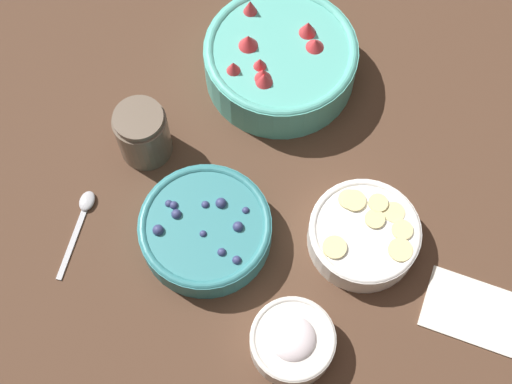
{
  "coord_description": "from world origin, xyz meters",
  "views": [
    {
      "loc": [
        -0.08,
        0.42,
        0.96
      ],
      "look_at": [
        0.04,
        0.03,
        0.04
      ],
      "focal_mm": 50.0,
      "sensor_mm": 36.0,
      "label": 1
    }
  ],
  "objects_px": {
    "bowl_blueberries": "(205,229)",
    "jar_chocolate": "(143,134)",
    "bowl_strawberries": "(280,59)",
    "bowl_bananas": "(364,234)",
    "bowl_cream": "(292,341)"
  },
  "relations": [
    {
      "from": "bowl_strawberries",
      "to": "jar_chocolate",
      "type": "relative_size",
      "value": 2.51
    },
    {
      "from": "bowl_strawberries",
      "to": "bowl_bananas",
      "type": "relative_size",
      "value": 1.51
    },
    {
      "from": "bowl_bananas",
      "to": "jar_chocolate",
      "type": "height_order",
      "value": "jar_chocolate"
    },
    {
      "from": "bowl_bananas",
      "to": "jar_chocolate",
      "type": "distance_m",
      "value": 0.35
    },
    {
      "from": "bowl_bananas",
      "to": "jar_chocolate",
      "type": "relative_size",
      "value": 1.66
    },
    {
      "from": "bowl_blueberries",
      "to": "bowl_bananas",
      "type": "relative_size",
      "value": 1.2
    },
    {
      "from": "bowl_cream",
      "to": "bowl_blueberries",
      "type": "bearing_deg",
      "value": -35.68
    },
    {
      "from": "bowl_cream",
      "to": "jar_chocolate",
      "type": "height_order",
      "value": "jar_chocolate"
    },
    {
      "from": "bowl_strawberries",
      "to": "bowl_blueberries",
      "type": "distance_m",
      "value": 0.3
    },
    {
      "from": "bowl_cream",
      "to": "bowl_strawberries",
      "type": "bearing_deg",
      "value": -71.35
    },
    {
      "from": "bowl_bananas",
      "to": "bowl_cream",
      "type": "bearing_deg",
      "value": 72.73
    },
    {
      "from": "bowl_strawberries",
      "to": "jar_chocolate",
      "type": "height_order",
      "value": "same"
    },
    {
      "from": "bowl_cream",
      "to": "jar_chocolate",
      "type": "distance_m",
      "value": 0.37
    },
    {
      "from": "bowl_blueberries",
      "to": "jar_chocolate",
      "type": "bearing_deg",
      "value": -39.23
    },
    {
      "from": "jar_chocolate",
      "to": "bowl_cream",
      "type": "bearing_deg",
      "value": 142.67
    }
  ]
}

